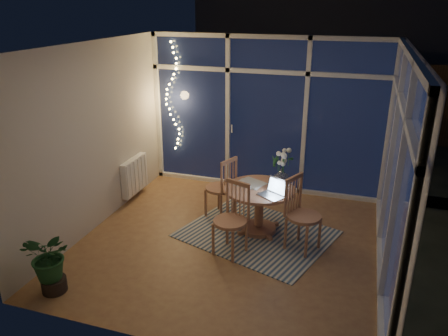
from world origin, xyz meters
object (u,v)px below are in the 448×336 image
at_px(laptop, 271,188).
at_px(potted_plant, 51,262).
at_px(chair_front, 230,220).
at_px(chair_right, 304,215).
at_px(flower_vase, 281,175).
at_px(dining_table, 259,210).
at_px(chair_left, 220,187).

xyz_separation_m(laptop, potted_plant, (-2.09, -1.84, -0.41)).
height_order(laptop, potted_plant, laptop).
height_order(chair_front, laptop, chair_front).
bearing_deg(chair_right, flower_vase, 60.54).
xyz_separation_m(flower_vase, potted_plant, (-2.12, -2.35, -0.40)).
xyz_separation_m(chair_front, potted_plant, (-1.66, -1.37, -0.11)).
relative_size(dining_table, chair_left, 1.00).
relative_size(chair_left, chair_front, 1.00).
bearing_deg(potted_plant, flower_vase, 47.95).
xyz_separation_m(dining_table, potted_plant, (-1.88, -2.06, 0.04)).
bearing_deg(chair_right, chair_left, 91.90).
height_order(chair_right, chair_front, chair_right).
xyz_separation_m(chair_front, laptop, (0.42, 0.47, 0.30)).
xyz_separation_m(chair_left, chair_right, (1.33, -0.56, 0.02)).
bearing_deg(flower_vase, dining_table, -129.46).
bearing_deg(chair_front, dining_table, 91.00).
distance_m(dining_table, chair_front, 0.74).
bearing_deg(laptop, flower_vase, 117.79).
bearing_deg(chair_front, potted_plant, -122.07).
xyz_separation_m(dining_table, chair_front, (-0.22, -0.69, 0.15)).
distance_m(laptop, potted_plant, 2.81).
xyz_separation_m(dining_table, flower_vase, (0.24, 0.29, 0.44)).
height_order(laptop, flower_vase, laptop).
distance_m(chair_right, flower_vase, 0.77).
height_order(dining_table, laptop, laptop).
distance_m(chair_right, potted_plant, 3.10).
relative_size(chair_right, laptop, 3.08).
relative_size(dining_table, potted_plant, 1.29).
bearing_deg(dining_table, flower_vase, 50.54).
xyz_separation_m(dining_table, laptop, (0.21, -0.22, 0.46)).
bearing_deg(dining_table, potted_plant, -132.40).
xyz_separation_m(laptop, flower_vase, (0.03, 0.51, -0.02)).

